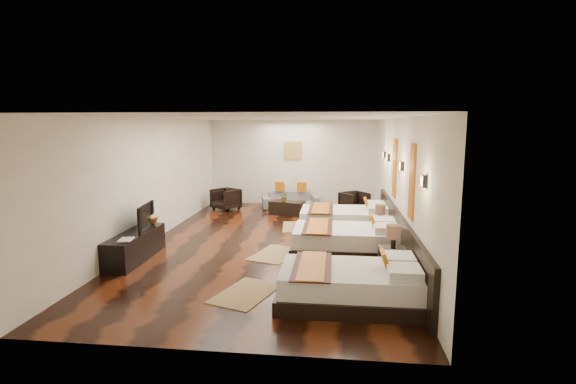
# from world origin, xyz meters

# --- Properties ---
(floor) EXTENTS (5.50, 9.50, 0.01)m
(floor) POSITION_xyz_m (0.00, 0.00, 0.00)
(floor) COLOR black
(floor) RESTS_ON ground
(ceiling) EXTENTS (5.50, 9.50, 0.01)m
(ceiling) POSITION_xyz_m (0.00, 0.00, 2.80)
(ceiling) COLOR white
(ceiling) RESTS_ON floor
(back_wall) EXTENTS (5.50, 0.01, 2.80)m
(back_wall) POSITION_xyz_m (0.00, 4.75, 1.40)
(back_wall) COLOR silver
(back_wall) RESTS_ON floor
(left_wall) EXTENTS (0.01, 9.50, 2.80)m
(left_wall) POSITION_xyz_m (-2.75, 0.00, 1.40)
(left_wall) COLOR silver
(left_wall) RESTS_ON floor
(right_wall) EXTENTS (0.01, 9.50, 2.80)m
(right_wall) POSITION_xyz_m (2.75, 0.00, 1.40)
(right_wall) COLOR silver
(right_wall) RESTS_ON floor
(headboard_panel) EXTENTS (0.08, 6.60, 0.90)m
(headboard_panel) POSITION_xyz_m (2.71, -0.80, 0.45)
(headboard_panel) COLOR black
(headboard_panel) RESTS_ON floor
(bed_near) EXTENTS (2.17, 1.36, 0.83)m
(bed_near) POSITION_xyz_m (1.70, -3.15, 0.28)
(bed_near) COLOR black
(bed_near) RESTS_ON floor
(bed_mid) EXTENTS (2.25, 1.41, 0.86)m
(bed_mid) POSITION_xyz_m (1.70, -0.69, 0.29)
(bed_mid) COLOR black
(bed_mid) RESTS_ON floor
(bed_far) EXTENTS (2.27, 1.43, 0.87)m
(bed_far) POSITION_xyz_m (1.70, 1.21, 0.30)
(bed_far) COLOR black
(bed_far) RESTS_ON floor
(nightstand_a) EXTENTS (0.48, 0.48, 0.94)m
(nightstand_a) POSITION_xyz_m (2.44, -1.97, 0.33)
(nightstand_a) COLOR black
(nightstand_a) RESTS_ON floor
(nightstand_b) EXTENTS (0.43, 0.43, 0.86)m
(nightstand_b) POSITION_xyz_m (2.44, 0.31, 0.30)
(nightstand_b) COLOR black
(nightstand_b) RESTS_ON floor
(jute_mat_near) EXTENTS (1.10, 1.38, 0.01)m
(jute_mat_near) POSITION_xyz_m (0.04, -2.99, 0.01)
(jute_mat_near) COLOR #93774B
(jute_mat_near) RESTS_ON floor
(jute_mat_mid) EXTENTS (1.08, 1.37, 0.01)m
(jute_mat_mid) POSITION_xyz_m (0.20, -0.89, 0.01)
(jute_mat_mid) COLOR #93774B
(jute_mat_mid) RESTS_ON floor
(jute_mat_far) EXTENTS (0.86, 1.27, 0.01)m
(jute_mat_far) POSITION_xyz_m (0.45, 1.50, 0.01)
(jute_mat_far) COLOR #93774B
(jute_mat_far) RESTS_ON floor
(tv_console) EXTENTS (0.50, 1.80, 0.55)m
(tv_console) POSITION_xyz_m (-2.50, -1.54, 0.28)
(tv_console) COLOR black
(tv_console) RESTS_ON floor
(tv) EXTENTS (0.24, 0.94, 0.54)m
(tv) POSITION_xyz_m (-2.45, -1.30, 0.82)
(tv) COLOR black
(tv) RESTS_ON tv_console
(book) EXTENTS (0.30, 0.36, 0.03)m
(book) POSITION_xyz_m (-2.50, -2.14, 0.57)
(book) COLOR black
(book) RESTS_ON tv_console
(figurine) EXTENTS (0.45, 0.45, 0.38)m
(figurine) POSITION_xyz_m (-2.50, -0.86, 0.74)
(figurine) COLOR brown
(figurine) RESTS_ON tv_console
(sofa) EXTENTS (1.92, 1.10, 0.53)m
(sofa) POSITION_xyz_m (0.01, 4.09, 0.26)
(sofa) COLOR slate
(sofa) RESTS_ON floor
(armchair_left) EXTENTS (1.01, 1.02, 0.67)m
(armchair_left) POSITION_xyz_m (-1.98, 3.53, 0.34)
(armchair_left) COLOR black
(armchair_left) RESTS_ON floor
(armchair_right) EXTENTS (0.99, 1.00, 0.66)m
(armchair_right) POSITION_xyz_m (2.00, 3.41, 0.33)
(armchair_right) COLOR black
(armchair_right) RESTS_ON floor
(coffee_table) EXTENTS (1.10, 0.74, 0.40)m
(coffee_table) POSITION_xyz_m (0.01, 3.04, 0.20)
(coffee_table) COLOR black
(coffee_table) RESTS_ON floor
(table_plant) EXTENTS (0.29, 0.26, 0.29)m
(table_plant) POSITION_xyz_m (-0.06, 2.98, 0.55)
(table_plant) COLOR #27571D
(table_plant) RESTS_ON coffee_table
(orange_panel_a) EXTENTS (0.04, 0.40, 1.30)m
(orange_panel_a) POSITION_xyz_m (2.73, -1.90, 1.70)
(orange_panel_a) COLOR #D86014
(orange_panel_a) RESTS_ON right_wall
(orange_panel_b) EXTENTS (0.04, 0.40, 1.30)m
(orange_panel_b) POSITION_xyz_m (2.73, 0.30, 1.70)
(orange_panel_b) COLOR #D86014
(orange_panel_b) RESTS_ON right_wall
(sconce_near) EXTENTS (0.07, 0.12, 0.18)m
(sconce_near) POSITION_xyz_m (2.70, -3.00, 1.85)
(sconce_near) COLOR black
(sconce_near) RESTS_ON right_wall
(sconce_mid) EXTENTS (0.07, 0.12, 0.18)m
(sconce_mid) POSITION_xyz_m (2.70, -0.80, 1.85)
(sconce_mid) COLOR black
(sconce_mid) RESTS_ON right_wall
(sconce_far) EXTENTS (0.07, 0.12, 0.18)m
(sconce_far) POSITION_xyz_m (2.70, 1.40, 1.85)
(sconce_far) COLOR black
(sconce_far) RESTS_ON right_wall
(sconce_lounge) EXTENTS (0.07, 0.12, 0.18)m
(sconce_lounge) POSITION_xyz_m (2.70, 2.30, 1.85)
(sconce_lounge) COLOR black
(sconce_lounge) RESTS_ON right_wall
(gold_artwork) EXTENTS (0.60, 0.04, 0.60)m
(gold_artwork) POSITION_xyz_m (0.00, 4.73, 1.80)
(gold_artwork) COLOR #AD873F
(gold_artwork) RESTS_ON back_wall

